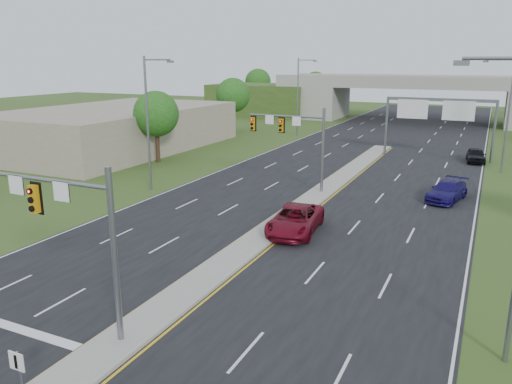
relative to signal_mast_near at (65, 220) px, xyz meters
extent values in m
plane|color=#364B1A|center=(2.26, 0.07, -4.73)|extent=(240.00, 240.00, 0.00)
cube|color=black|center=(2.26, 35.07, -4.72)|extent=(24.00, 160.00, 0.02)
cube|color=gray|center=(2.26, 23.07, -4.63)|extent=(2.00, 54.00, 0.16)
cube|color=gold|center=(1.11, 23.07, -4.70)|extent=(0.12, 54.00, 0.01)
cube|color=gold|center=(3.41, 23.07, -4.70)|extent=(0.12, 54.00, 0.01)
cube|color=silver|center=(-9.54, 35.07, -4.70)|extent=(0.12, 160.00, 0.01)
cube|color=silver|center=(14.06, 35.07, -4.70)|extent=(0.12, 160.00, 0.01)
cylinder|color=slate|center=(2.26, 0.07, -1.23)|extent=(0.24, 0.24, 7.00)
cylinder|color=slate|center=(-0.99, 0.07, 1.47)|extent=(6.50, 0.16, 0.16)
cube|color=#CC880C|center=(-1.31, -0.18, 0.72)|extent=(0.35, 0.25, 1.10)
cube|color=black|center=(-1.31, -0.04, 0.72)|extent=(0.55, 0.04, 1.30)
sphere|color=#FF0C05|center=(-1.31, -0.31, 1.07)|extent=(0.20, 0.20, 0.20)
cube|color=white|center=(-2.42, -0.03, 1.12)|extent=(0.75, 0.04, 0.75)
cube|color=white|center=(-0.01, -0.03, 1.12)|extent=(0.75, 0.04, 0.75)
cylinder|color=slate|center=(2.26, 25.07, -1.23)|extent=(0.24, 0.24, 7.00)
cylinder|color=slate|center=(-0.99, 25.07, 1.47)|extent=(6.50, 0.16, 0.16)
cube|color=#CC880C|center=(-1.31, 24.82, 0.72)|extent=(0.35, 0.25, 1.10)
cube|color=#CC880C|center=(-3.91, 24.82, 0.72)|extent=(0.35, 0.25, 1.10)
cube|color=black|center=(-1.31, 24.96, 0.72)|extent=(0.55, 0.04, 1.30)
cube|color=black|center=(-3.91, 24.96, 0.72)|extent=(0.55, 0.04, 1.30)
sphere|color=#FF0C05|center=(-1.31, 24.69, 1.07)|extent=(0.20, 0.20, 0.20)
sphere|color=#FF0C05|center=(-3.91, 24.69, 1.07)|extent=(0.20, 0.20, 0.20)
cube|color=white|center=(-2.42, 24.97, 1.12)|extent=(0.75, 0.04, 0.75)
cube|color=white|center=(-0.01, 24.97, 1.12)|extent=(0.75, 0.04, 0.75)
cylinder|color=slate|center=(2.26, -4.43, -3.63)|extent=(0.08, 0.08, 2.20)
cube|color=white|center=(2.26, -4.48, -2.83)|extent=(0.60, 0.04, 0.60)
cube|color=black|center=(2.26, -4.51, -2.83)|extent=(0.10, 0.02, 0.45)
cylinder|color=slate|center=(3.46, 45.07, -1.43)|extent=(0.28, 0.28, 6.60)
cylinder|color=slate|center=(14.76, 45.07, -1.43)|extent=(0.28, 0.28, 6.60)
cube|color=slate|center=(9.11, 45.07, 1.77)|extent=(11.50, 0.35, 0.35)
cube|color=#0C5825|center=(6.26, 44.87, 0.67)|extent=(3.20, 0.08, 2.00)
cube|color=#0C5825|center=(11.06, 44.87, 0.67)|extent=(3.20, 0.08, 2.00)
cube|color=silver|center=(6.26, 44.82, 0.67)|extent=(3.30, 0.03, 2.10)
cube|color=silver|center=(11.06, 44.82, 0.67)|extent=(3.30, 0.03, 2.10)
cube|color=gray|center=(-14.74, 80.07, -1.73)|extent=(6.00, 12.00, 6.00)
cube|color=#364B1A|center=(-27.74, 80.07, -1.73)|extent=(20.00, 14.00, 6.00)
cube|color=gray|center=(2.26, 80.07, 1.87)|extent=(50.00, 12.00, 1.20)
cube|color=gray|center=(2.26, 74.27, 2.92)|extent=(50.00, 0.40, 0.90)
cube|color=gray|center=(2.26, 85.87, 2.92)|extent=(50.00, 0.40, 0.90)
cylinder|color=slate|center=(-11.24, 20.07, 0.77)|extent=(0.20, 0.20, 11.00)
cylinder|color=slate|center=(-9.99, 20.07, 5.97)|extent=(2.50, 0.12, 0.12)
cube|color=slate|center=(-8.74, 20.07, 5.82)|extent=(0.50, 0.25, 0.18)
cylinder|color=slate|center=(-11.24, 55.07, 0.77)|extent=(0.20, 0.20, 11.00)
cylinder|color=slate|center=(-9.99, 55.07, 5.97)|extent=(2.50, 0.12, 0.12)
cube|color=slate|center=(-8.74, 55.07, 5.82)|extent=(0.50, 0.25, 0.18)
cylinder|color=slate|center=(14.51, 5.07, 5.97)|extent=(2.50, 0.12, 0.12)
cube|color=slate|center=(13.26, 5.07, 5.82)|extent=(0.50, 0.25, 0.18)
cylinder|color=slate|center=(15.76, 40.07, 0.77)|extent=(0.20, 0.20, 11.00)
cylinder|color=slate|center=(14.51, 40.07, 5.97)|extent=(2.50, 0.12, 0.12)
cube|color=slate|center=(13.26, 40.07, 5.82)|extent=(0.50, 0.25, 0.18)
cylinder|color=#382316|center=(-17.74, 30.07, -2.73)|extent=(0.44, 0.44, 4.00)
sphere|color=#1F4612|center=(-17.74, 30.07, 0.47)|extent=(4.80, 4.80, 4.80)
cylinder|color=#382316|center=(-21.74, 55.07, -2.60)|extent=(0.44, 0.44, 4.25)
sphere|color=#1F4612|center=(-21.74, 55.07, 0.80)|extent=(5.20, 5.20, 5.20)
cylinder|color=#382316|center=(-35.74, 94.07, -2.48)|extent=(0.44, 0.44, 4.50)
sphere|color=#1F4612|center=(-35.74, 94.07, 1.12)|extent=(6.00, 6.00, 6.00)
cylinder|color=#382316|center=(-21.74, 94.07, -2.60)|extent=(0.44, 0.44, 4.25)
sphere|color=#1F4612|center=(-21.74, 94.07, 0.80)|extent=(5.60, 5.60, 5.60)
cube|color=gray|center=(-27.74, 35.07, -2.23)|extent=(18.00, 30.00, 5.00)
imported|color=maroon|center=(3.76, 15.06, -3.88)|extent=(3.36, 6.20, 1.65)
imported|color=#140D52|center=(11.83, 27.16, -3.96)|extent=(3.16, 5.48, 1.49)
imported|color=black|center=(13.26, 44.66, -3.94)|extent=(2.23, 4.65, 1.53)
camera|label=1|loc=(14.37, -13.30, 5.91)|focal=35.00mm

